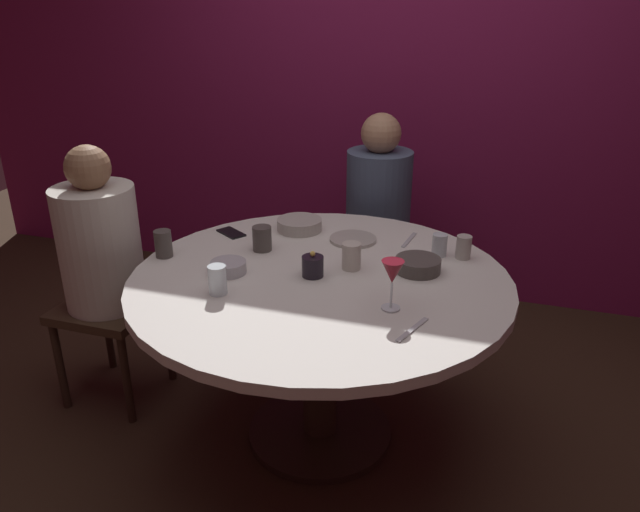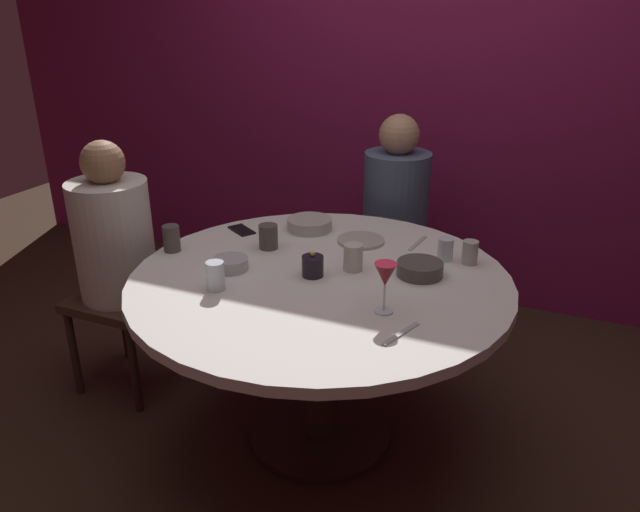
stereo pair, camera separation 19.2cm
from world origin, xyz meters
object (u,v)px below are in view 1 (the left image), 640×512
at_px(bowl_serving_large, 228,267).
at_px(cup_beside_wine, 217,280).
at_px(seated_diner_back, 378,200).
at_px(cell_phone, 231,233).
at_px(cup_center_front, 352,256).
at_px(cup_by_right_diner, 262,238).
at_px(seated_diner_left, 100,250).
at_px(dining_table, 320,308).
at_px(cup_by_left_diner, 439,245).
at_px(candle_holder, 313,266).
at_px(dinner_plate, 353,239).
at_px(bowl_small_white, 299,225).
at_px(cup_far_edge, 163,244).
at_px(wine_glass, 392,274).
at_px(cup_near_candle, 464,247).
at_px(bowl_salad_center, 418,265).

distance_m(bowl_serving_large, cup_beside_wine, 0.18).
xyz_separation_m(seated_diner_back, cell_phone, (-0.51, -0.71, 0.02)).
bearing_deg(cup_center_front, seated_diner_back, 96.01).
xyz_separation_m(cup_by_right_diner, cup_beside_wine, (0.01, -0.42, 0.00)).
xyz_separation_m(seated_diner_left, cup_beside_wine, (0.68, -0.25, 0.07)).
bearing_deg(dining_table, cup_by_right_diner, 151.30).
bearing_deg(cup_by_left_diner, candle_holder, -141.15).
height_order(cell_phone, cup_center_front, cup_center_front).
distance_m(dinner_plate, bowl_serving_large, 0.59).
relative_size(dining_table, bowl_small_white, 7.16).
xyz_separation_m(dinner_plate, cell_phone, (-0.54, -0.08, -0.00)).
height_order(cup_far_edge, cup_beside_wine, cup_far_edge).
relative_size(seated_diner_left, bowl_small_white, 5.83).
height_order(bowl_serving_large, cup_far_edge, cup_far_edge).
xyz_separation_m(wine_glass, bowl_small_white, (-0.54, 0.62, -0.10)).
distance_m(candle_holder, wine_glass, 0.38).
height_order(seated_diner_left, cup_near_candle, seated_diner_left).
bearing_deg(seated_diner_back, cell_phone, -35.81).
xyz_separation_m(bowl_small_white, cup_by_right_diner, (-0.07, -0.27, 0.03)).
distance_m(dining_table, seated_diner_left, 0.99).
xyz_separation_m(bowl_serving_large, cup_center_front, (0.44, 0.18, 0.03)).
xyz_separation_m(dining_table, cup_by_left_diner, (0.40, 0.33, 0.18)).
relative_size(seated_diner_left, cup_beside_wine, 11.07).
bearing_deg(seated_diner_back, cup_far_edge, -32.71).
relative_size(candle_holder, cup_near_candle, 1.07).
height_order(candle_holder, cup_by_right_diner, cup_by_right_diner).
distance_m(bowl_serving_large, cup_far_edge, 0.33).
relative_size(bowl_salad_center, cup_far_edge, 1.58).
distance_m(bowl_serving_large, cup_center_front, 0.47).
xyz_separation_m(dining_table, seated_diner_back, (0.00, 1.01, 0.13)).
bearing_deg(bowl_serving_large, cup_by_left_diner, 29.18).
bearing_deg(dining_table, cup_by_left_diner, 39.57).
relative_size(wine_glass, cup_by_right_diner, 1.72).
bearing_deg(cup_by_right_diner, cup_near_candle, 11.85).
bearing_deg(wine_glass, cup_beside_wine, -173.21).
distance_m(dining_table, cup_by_left_diner, 0.55).
relative_size(bowl_small_white, cup_center_front, 1.93).
bearing_deg(seated_diner_back, candle_holder, -1.40).
xyz_separation_m(dining_table, cup_by_right_diner, (-0.30, 0.17, 0.19)).
bearing_deg(dining_table, cup_beside_wine, -139.63).
distance_m(seated_diner_back, cell_phone, 0.87).
bearing_deg(dinner_plate, cup_by_right_diner, -147.06).
xyz_separation_m(candle_holder, cup_near_candle, (0.52, 0.35, 0.01)).
xyz_separation_m(dining_table, cell_phone, (-0.51, 0.30, 0.14)).
bearing_deg(cup_near_candle, dining_table, -146.02).
relative_size(cup_by_right_diner, cup_center_front, 0.98).
bearing_deg(bowl_serving_large, cup_far_edge, 168.28).
distance_m(candle_holder, bowl_serving_large, 0.32).
height_order(seated_diner_back, cup_by_left_diner, seated_diner_back).
distance_m(seated_diner_back, bowl_small_white, 0.62).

